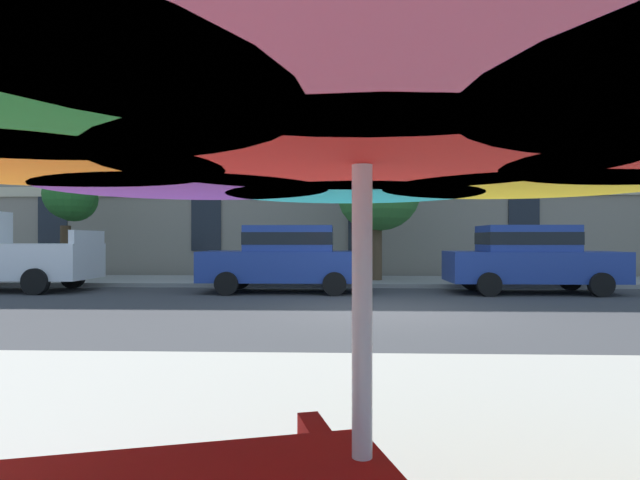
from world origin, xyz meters
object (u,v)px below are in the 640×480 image
(sedan_blue_midblock, at_px, (530,257))
(street_tree_left, at_px, (71,198))
(sedan_blue, at_px, (286,257))
(street_tree_middle, at_px, (376,188))
(patio_umbrella, at_px, (362,80))

(sedan_blue_midblock, height_order, street_tree_left, street_tree_left)
(sedan_blue_midblock, distance_m, street_tree_left, 14.30)
(sedan_blue, bearing_deg, street_tree_middle, 46.22)
(sedan_blue_midblock, xyz_separation_m, patio_umbrella, (-4.93, -12.70, 0.92))
(sedan_blue, height_order, street_tree_middle, street_tree_middle)
(sedan_blue_midblock, xyz_separation_m, street_tree_left, (-13.86, 3.01, 1.85))
(sedan_blue, xyz_separation_m, patio_umbrella, (1.53, -12.70, 0.92))
(sedan_blue_midblock, relative_size, patio_umbrella, 1.34)
(street_tree_middle, distance_m, patio_umbrella, 15.49)
(sedan_blue_midblock, bearing_deg, street_tree_middle, 144.98)
(sedan_blue, relative_size, sedan_blue_midblock, 1.00)
(sedan_blue, relative_size, street_tree_left, 1.18)
(patio_umbrella, bearing_deg, street_tree_left, 119.64)
(sedan_blue_midblock, bearing_deg, street_tree_left, 167.77)
(sedan_blue, height_order, street_tree_left, street_tree_left)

